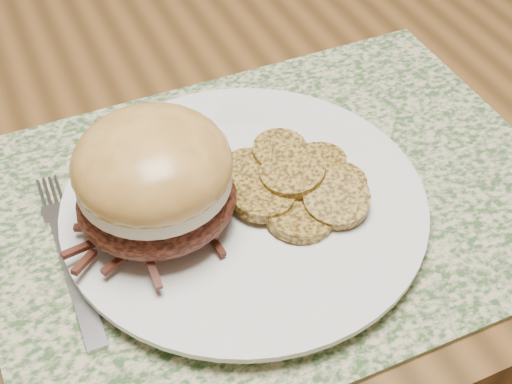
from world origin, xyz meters
The scene contains 7 objects.
ground centered at (0.00, 0.00, 0.00)m, with size 3.50×3.50×0.00m, color brown.
dining_table centered at (0.00, 0.00, 0.67)m, with size 1.50×0.90×0.75m.
placemat centered at (-0.08, -0.26, 0.75)m, with size 0.45×0.33×0.00m, color #33512A.
dinner_plate centered at (-0.11, -0.26, 0.76)m, with size 0.26×0.26×0.02m, color silver.
pork_sandwich centered at (-0.18, -0.25, 0.81)m, with size 0.12×0.11×0.09m.
roasted_potatoes centered at (-0.08, -0.27, 0.78)m, with size 0.12×0.12×0.03m.
fork centered at (-0.25, -0.25, 0.76)m, with size 0.02×0.17×0.00m.
Camera 1 is at (-0.26, -0.60, 1.15)m, focal length 50.00 mm.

